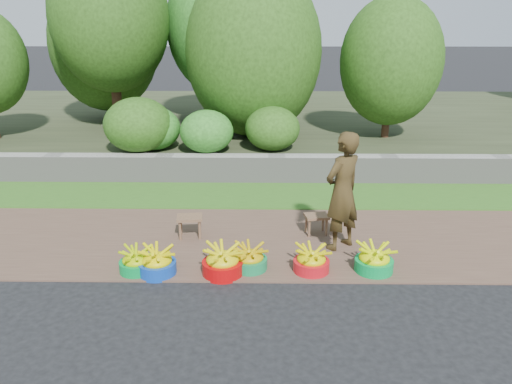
{
  "coord_description": "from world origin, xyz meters",
  "views": [
    {
      "loc": [
        -0.27,
        -5.47,
        3.08
      ],
      "look_at": [
        -0.37,
        1.3,
        0.75
      ],
      "focal_mm": 35.0,
      "sensor_mm": 36.0,
      "label": 1
    }
  ],
  "objects_px": {
    "basin_f": "(374,260)",
    "stool_left": "(190,221)",
    "basin_a": "(136,262)",
    "basin_b": "(157,263)",
    "basin_e": "(311,261)",
    "basin_c": "(223,262)",
    "vendor_woman": "(342,191)",
    "basin_d": "(250,259)",
    "stool_right": "(317,219)"
  },
  "relations": [
    {
      "from": "basin_c",
      "to": "stool_left",
      "type": "bearing_deg",
      "value": 116.93
    },
    {
      "from": "basin_d",
      "to": "stool_left",
      "type": "xyz_separation_m",
      "value": [
        -0.91,
        0.99,
        0.13
      ]
    },
    {
      "from": "basin_f",
      "to": "vendor_woman",
      "type": "xyz_separation_m",
      "value": [
        -0.34,
        0.71,
        0.69
      ]
    },
    {
      "from": "basin_b",
      "to": "basin_e",
      "type": "xyz_separation_m",
      "value": [
        1.97,
        0.09,
        -0.01
      ]
    },
    {
      "from": "basin_d",
      "to": "vendor_woman",
      "type": "height_order",
      "value": "vendor_woman"
    },
    {
      "from": "vendor_woman",
      "to": "basin_c",
      "type": "bearing_deg",
      "value": -13.57
    },
    {
      "from": "basin_a",
      "to": "stool_left",
      "type": "xyz_separation_m",
      "value": [
        0.54,
        1.08,
        0.13
      ]
    },
    {
      "from": "basin_c",
      "to": "basin_d",
      "type": "distance_m",
      "value": 0.37
    },
    {
      "from": "basin_e",
      "to": "vendor_woman",
      "type": "xyz_separation_m",
      "value": [
        0.47,
        0.72,
        0.7
      ]
    },
    {
      "from": "basin_f",
      "to": "stool_left",
      "type": "xyz_separation_m",
      "value": [
        -2.52,
        1.03,
        0.12
      ]
    },
    {
      "from": "basin_a",
      "to": "basin_d",
      "type": "distance_m",
      "value": 1.46
    },
    {
      "from": "basin_b",
      "to": "basin_c",
      "type": "relative_size",
      "value": 0.92
    },
    {
      "from": "basin_c",
      "to": "stool_left",
      "type": "relative_size",
      "value": 1.31
    },
    {
      "from": "basin_e",
      "to": "stool_left",
      "type": "distance_m",
      "value": 2.01
    },
    {
      "from": "basin_c",
      "to": "stool_right",
      "type": "bearing_deg",
      "value": 43.95
    },
    {
      "from": "basin_d",
      "to": "basin_e",
      "type": "distance_m",
      "value": 0.8
    },
    {
      "from": "basin_d",
      "to": "basin_b",
      "type": "bearing_deg",
      "value": -173.24
    },
    {
      "from": "basin_f",
      "to": "vendor_woman",
      "type": "relative_size",
      "value": 0.29
    },
    {
      "from": "basin_c",
      "to": "basin_f",
      "type": "relative_size",
      "value": 1.06
    },
    {
      "from": "basin_c",
      "to": "stool_right",
      "type": "distance_m",
      "value": 1.83
    },
    {
      "from": "basin_f",
      "to": "stool_left",
      "type": "distance_m",
      "value": 2.72
    },
    {
      "from": "basin_e",
      "to": "basin_f",
      "type": "relative_size",
      "value": 0.94
    },
    {
      "from": "vendor_woman",
      "to": "stool_right",
      "type": "bearing_deg",
      "value": -98.5
    },
    {
      "from": "basin_b",
      "to": "basin_e",
      "type": "distance_m",
      "value": 1.97
    },
    {
      "from": "basin_c",
      "to": "vendor_woman",
      "type": "height_order",
      "value": "vendor_woman"
    },
    {
      "from": "basin_e",
      "to": "basin_f",
      "type": "bearing_deg",
      "value": 1.06
    },
    {
      "from": "stool_right",
      "to": "stool_left",
      "type": "bearing_deg",
      "value": -175.78
    },
    {
      "from": "basin_a",
      "to": "basin_f",
      "type": "height_order",
      "value": "basin_f"
    },
    {
      "from": "stool_left",
      "to": "basin_b",
      "type": "bearing_deg",
      "value": -103.14
    },
    {
      "from": "basin_b",
      "to": "vendor_woman",
      "type": "relative_size",
      "value": 0.29
    },
    {
      "from": "basin_c",
      "to": "basin_f",
      "type": "height_order",
      "value": "basin_c"
    },
    {
      "from": "stool_left",
      "to": "stool_right",
      "type": "bearing_deg",
      "value": 4.22
    },
    {
      "from": "basin_d",
      "to": "stool_right",
      "type": "bearing_deg",
      "value": 49.15
    },
    {
      "from": "basin_a",
      "to": "basin_f",
      "type": "relative_size",
      "value": 0.9
    },
    {
      "from": "basin_d",
      "to": "stool_right",
      "type": "xyz_separation_m",
      "value": [
        0.98,
        1.13,
        0.11
      ]
    },
    {
      "from": "basin_a",
      "to": "vendor_woman",
      "type": "distance_m",
      "value": 2.91
    },
    {
      "from": "basin_a",
      "to": "stool_left",
      "type": "distance_m",
      "value": 1.22
    },
    {
      "from": "stool_left",
      "to": "vendor_woman",
      "type": "xyz_separation_m",
      "value": [
        2.18,
        -0.32,
        0.58
      ]
    },
    {
      "from": "basin_e",
      "to": "basin_f",
      "type": "height_order",
      "value": "basin_f"
    },
    {
      "from": "basin_d",
      "to": "basin_f",
      "type": "bearing_deg",
      "value": -1.35
    },
    {
      "from": "basin_c",
      "to": "stool_right",
      "type": "xyz_separation_m",
      "value": [
        1.32,
        1.27,
        0.09
      ]
    },
    {
      "from": "basin_a",
      "to": "stool_left",
      "type": "height_order",
      "value": "stool_left"
    },
    {
      "from": "basin_b",
      "to": "basin_f",
      "type": "distance_m",
      "value": 2.78
    },
    {
      "from": "basin_c",
      "to": "vendor_woman",
      "type": "xyz_separation_m",
      "value": [
        1.6,
        0.81,
        0.68
      ]
    },
    {
      "from": "basin_d",
      "to": "basin_c",
      "type": "bearing_deg",
      "value": -157.78
    },
    {
      "from": "basin_b",
      "to": "basin_c",
      "type": "xyz_separation_m",
      "value": [
        0.84,
        0.0,
        0.01
      ]
    },
    {
      "from": "basin_b",
      "to": "basin_f",
      "type": "xyz_separation_m",
      "value": [
        2.78,
        0.1,
        0.0
      ]
    },
    {
      "from": "basin_b",
      "to": "vendor_woman",
      "type": "bearing_deg",
      "value": 18.34
    },
    {
      "from": "vendor_woman",
      "to": "stool_left",
      "type": "bearing_deg",
      "value": -48.73
    },
    {
      "from": "basin_e",
      "to": "basin_f",
      "type": "xyz_separation_m",
      "value": [
        0.81,
        0.01,
        0.01
      ]
    }
  ]
}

